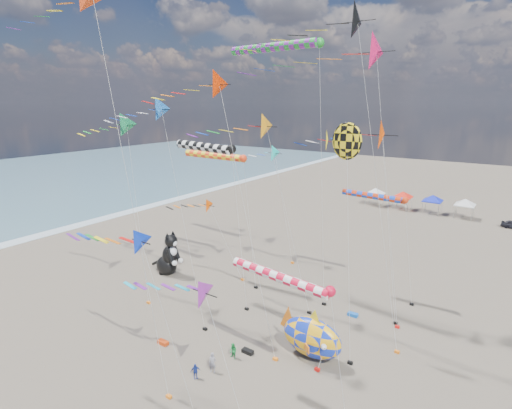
{
  "coord_description": "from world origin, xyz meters",
  "views": [
    {
      "loc": [
        16.64,
        -12.04,
        18.64
      ],
      "look_at": [
        0.13,
        12.0,
        11.17
      ],
      "focal_mm": 28.0,
      "sensor_mm": 36.0,
      "label": 1
    }
  ],
  "objects_px": {
    "child_green": "(233,351)",
    "child_blue": "(195,371)",
    "fish_inflatable": "(311,337)",
    "cat_inflatable": "(168,253)",
    "person_adult": "(212,363)"
  },
  "relations": [
    {
      "from": "child_green",
      "to": "child_blue",
      "type": "xyz_separation_m",
      "value": [
        -0.81,
        -3.26,
        -0.05
      ]
    },
    {
      "from": "person_adult",
      "to": "child_green",
      "type": "height_order",
      "value": "person_adult"
    },
    {
      "from": "child_blue",
      "to": "child_green",
      "type": "bearing_deg",
      "value": 25.98
    },
    {
      "from": "fish_inflatable",
      "to": "person_adult",
      "type": "bearing_deg",
      "value": -133.16
    },
    {
      "from": "cat_inflatable",
      "to": "child_green",
      "type": "xyz_separation_m",
      "value": [
        15.35,
        -8.04,
        -1.9
      ]
    },
    {
      "from": "person_adult",
      "to": "child_green",
      "type": "bearing_deg",
      "value": 63.74
    },
    {
      "from": "person_adult",
      "to": "child_blue",
      "type": "xyz_separation_m",
      "value": [
        -0.56,
        -1.18,
        -0.19
      ]
    },
    {
      "from": "cat_inflatable",
      "to": "child_blue",
      "type": "height_order",
      "value": "cat_inflatable"
    },
    {
      "from": "fish_inflatable",
      "to": "child_blue",
      "type": "height_order",
      "value": "fish_inflatable"
    },
    {
      "from": "person_adult",
      "to": "child_green",
      "type": "distance_m",
      "value": 2.1
    },
    {
      "from": "cat_inflatable",
      "to": "person_adult",
      "type": "height_order",
      "value": "cat_inflatable"
    },
    {
      "from": "fish_inflatable",
      "to": "child_green",
      "type": "distance_m",
      "value": 5.91
    },
    {
      "from": "cat_inflatable",
      "to": "child_green",
      "type": "distance_m",
      "value": 17.43
    },
    {
      "from": "cat_inflatable",
      "to": "fish_inflatable",
      "type": "relative_size",
      "value": 0.8
    },
    {
      "from": "child_green",
      "to": "cat_inflatable",
      "type": "bearing_deg",
      "value": 162.01
    }
  ]
}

